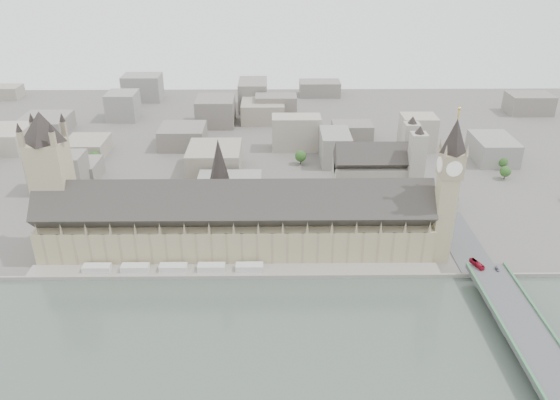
{
  "coord_description": "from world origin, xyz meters",
  "views": [
    {
      "loc": [
        26.61,
        -307.93,
        203.15
      ],
      "look_at": [
        30.44,
        27.24,
        36.01
      ],
      "focal_mm": 35.0,
      "sensor_mm": 36.0,
      "label": 1
    }
  ],
  "objects_px": {
    "elizabeth_tower": "(448,182)",
    "victoria_tower": "(52,176)",
    "palace_of_westminster": "(236,222)",
    "westminster_bridge": "(532,348)",
    "red_bus_north": "(477,264)",
    "westminster_abbey": "(378,174)",
    "car_approach": "(497,269)"
  },
  "relations": [
    {
      "from": "elizabeth_tower",
      "to": "victoria_tower",
      "type": "distance_m",
      "value": 260.64
    },
    {
      "from": "palace_of_westminster",
      "to": "westminster_bridge",
      "type": "relative_size",
      "value": 0.82
    },
    {
      "from": "elizabeth_tower",
      "to": "red_bus_north",
      "type": "distance_m",
      "value": 55.4
    },
    {
      "from": "victoria_tower",
      "to": "westminster_bridge",
      "type": "xyz_separation_m",
      "value": [
        284.0,
        -113.5,
        -50.08
      ]
    },
    {
      "from": "palace_of_westminster",
      "to": "elizabeth_tower",
      "type": "xyz_separation_m",
      "value": [
        138.0,
        -11.7,
        35.38
      ]
    },
    {
      "from": "westminster_abbey",
      "to": "car_approach",
      "type": "xyz_separation_m",
      "value": [
        55.83,
        -116.7,
        -14.15
      ]
    },
    {
      "from": "palace_of_westminster",
      "to": "elizabeth_tower",
      "type": "distance_m",
      "value": 142.94
    },
    {
      "from": "westminster_bridge",
      "to": "car_approach",
      "type": "distance_m",
      "value": 66.23
    },
    {
      "from": "victoria_tower",
      "to": "westminster_abbey",
      "type": "relative_size",
      "value": 1.47
    },
    {
      "from": "victoria_tower",
      "to": "car_approach",
      "type": "distance_m",
      "value": 296.0
    },
    {
      "from": "elizabeth_tower",
      "to": "car_approach",
      "type": "relative_size",
      "value": 22.96
    },
    {
      "from": "victoria_tower",
      "to": "red_bus_north",
      "type": "height_order",
      "value": "victoria_tower"
    },
    {
      "from": "westminster_abbey",
      "to": "red_bus_north",
      "type": "distance_m",
      "value": 121.38
    },
    {
      "from": "elizabeth_tower",
      "to": "westminster_bridge",
      "type": "xyz_separation_m",
      "value": [
        24.0,
        -95.5,
        -52.96
      ]
    },
    {
      "from": "victoria_tower",
      "to": "westminster_bridge",
      "type": "height_order",
      "value": "victoria_tower"
    },
    {
      "from": "elizabeth_tower",
      "to": "westminster_abbey",
      "type": "distance_m",
      "value": 96.91
    },
    {
      "from": "westminster_bridge",
      "to": "car_approach",
      "type": "relative_size",
      "value": 69.42
    },
    {
      "from": "victoria_tower",
      "to": "westminster_abbey",
      "type": "height_order",
      "value": "victoria_tower"
    },
    {
      "from": "palace_of_westminster",
      "to": "car_approach",
      "type": "relative_size",
      "value": 56.6
    },
    {
      "from": "elizabeth_tower",
      "to": "victoria_tower",
      "type": "relative_size",
      "value": 1.07
    },
    {
      "from": "palace_of_westminster",
      "to": "car_approach",
      "type": "distance_m",
      "value": 172.22
    },
    {
      "from": "westminster_abbey",
      "to": "westminster_bridge",
      "type": "bearing_deg",
      "value": -74.36
    },
    {
      "from": "westminster_bridge",
      "to": "westminster_abbey",
      "type": "relative_size",
      "value": 4.78
    },
    {
      "from": "palace_of_westminster",
      "to": "victoria_tower",
      "type": "distance_m",
      "value": 126.41
    },
    {
      "from": "westminster_bridge",
      "to": "westminster_abbey",
      "type": "height_order",
      "value": "westminster_abbey"
    },
    {
      "from": "westminster_bridge",
      "to": "westminster_abbey",
      "type": "distance_m",
      "value": 190.56
    },
    {
      "from": "palace_of_westminster",
      "to": "red_bus_north",
      "type": "xyz_separation_m",
      "value": [
        155.35,
        -36.89,
        -10.81
      ]
    },
    {
      "from": "palace_of_westminster",
      "to": "westminster_abbey",
      "type": "height_order",
      "value": "westminster_abbey"
    },
    {
      "from": "elizabeth_tower",
      "to": "westminster_bridge",
      "type": "distance_m",
      "value": 111.81
    },
    {
      "from": "victoria_tower",
      "to": "elizabeth_tower",
      "type": "bearing_deg",
      "value": -3.96
    },
    {
      "from": "victoria_tower",
      "to": "westminster_abbey",
      "type": "distance_m",
      "value": 244.79
    },
    {
      "from": "palace_of_westminster",
      "to": "red_bus_north",
      "type": "relative_size",
      "value": 22.48
    }
  ]
}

